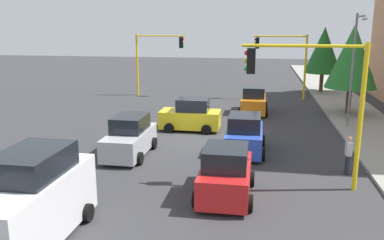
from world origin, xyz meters
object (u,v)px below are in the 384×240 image
(traffic_signal_far_right, at_px, (156,52))
(delivery_van_white, at_px, (32,201))
(traffic_signal_near_left, at_px, (313,87))
(car_red, at_px, (226,174))
(car_orange, at_px, (254,101))
(tree_roadside_far, at_px, (324,50))
(tree_roadside_mid, at_px, (353,56))
(car_blue, at_px, (244,135))
(street_lamp_curbside, at_px, (355,59))
(car_silver, at_px, (130,138))
(pedestrian_crossing, at_px, (348,154))
(traffic_signal_far_left, at_px, (284,54))
(car_yellow, at_px, (191,116))

(traffic_signal_far_right, relative_size, delivery_van_white, 1.16)
(traffic_signal_near_left, xyz_separation_m, car_red, (1.48, -3.10, -3.12))
(car_orange, distance_m, car_red, 15.24)
(tree_roadside_far, relative_size, tree_roadside_mid, 0.97)
(car_red, bearing_deg, car_blue, 175.32)
(street_lamp_curbside, xyz_separation_m, delivery_van_white, (15.28, -11.86, -3.07))
(delivery_van_white, height_order, car_silver, delivery_van_white)
(tree_roadside_far, bearing_deg, pedestrian_crossing, -4.95)
(traffic_signal_far_left, xyz_separation_m, car_red, (21.48, -3.08, -3.05))
(traffic_signal_far_right, height_order, pedestrian_crossing, traffic_signal_far_right)
(delivery_van_white, bearing_deg, traffic_signal_far_right, -173.30)
(traffic_signal_near_left, relative_size, car_orange, 1.41)
(traffic_signal_near_left, xyz_separation_m, car_silver, (-2.66, -8.20, -3.12))
(traffic_signal_far_left, height_order, car_yellow, traffic_signal_far_left)
(traffic_signal_near_left, bearing_deg, car_silver, -108.00)
(tree_roadside_far, bearing_deg, car_orange, -31.12)
(traffic_signal_far_left, xyz_separation_m, car_orange, (6.26, -2.37, -3.05))
(street_lamp_curbside, xyz_separation_m, tree_roadside_mid, (-4.39, 0.80, -0.15))
(tree_roadside_mid, height_order, car_blue, tree_roadside_mid)
(car_silver, bearing_deg, car_red, 50.94)
(car_orange, bearing_deg, tree_roadside_mid, 92.19)
(street_lamp_curbside, bearing_deg, car_blue, -47.86)
(traffic_signal_near_left, xyz_separation_m, traffic_signal_far_left, (-20.00, -0.02, -0.07))
(car_yellow, bearing_deg, car_red, 17.46)
(street_lamp_curbside, relative_size, pedestrian_crossing, 4.12)
(car_blue, height_order, pedestrian_crossing, car_blue)
(delivery_van_white, xyz_separation_m, car_red, (-4.19, 5.26, -0.39))
(street_lamp_curbside, distance_m, car_orange, 7.98)
(car_silver, relative_size, pedestrian_crossing, 2.39)
(car_silver, distance_m, pedestrian_crossing, 10.12)
(traffic_signal_near_left, bearing_deg, street_lamp_curbside, 159.98)
(car_blue, bearing_deg, car_orange, 178.48)
(car_blue, xyz_separation_m, pedestrian_crossing, (2.30, 4.52, 0.01))
(traffic_signal_far_left, bearing_deg, car_silver, -25.27)
(car_blue, xyz_separation_m, car_orange, (-9.70, 0.26, 0.00))
(traffic_signal_far_left, relative_size, pedestrian_crossing, 3.28)
(traffic_signal_far_right, xyz_separation_m, car_orange, (6.26, 8.99, -3.05))
(pedestrian_crossing, bearing_deg, tree_roadside_far, 175.05)
(street_lamp_curbside, distance_m, pedestrian_crossing, 8.73)
(street_lamp_curbside, height_order, car_red, street_lamp_curbside)
(traffic_signal_far_left, height_order, pedestrian_crossing, traffic_signal_far_left)
(traffic_signal_near_left, distance_m, car_yellow, 10.52)
(car_blue, xyz_separation_m, car_silver, (1.38, -5.55, -0.00))
(tree_roadside_mid, height_order, car_yellow, tree_roadside_mid)
(car_yellow, bearing_deg, traffic_signal_far_right, -156.17)
(tree_roadside_mid, relative_size, delivery_van_white, 1.34)
(car_red, relative_size, pedestrian_crossing, 2.17)
(traffic_signal_near_left, height_order, traffic_signal_far_right, traffic_signal_near_left)
(tree_roadside_far, xyz_separation_m, delivery_van_white, (29.67, -12.16, -2.78))
(traffic_signal_far_left, relative_size, street_lamp_curbside, 0.80)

